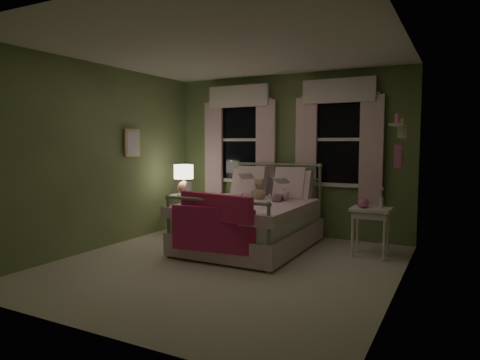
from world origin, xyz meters
The scene contains 18 objects.
room_shell centered at (0.00, 0.00, 1.30)m, with size 4.20×4.20×4.20m.
bed centered at (-0.10, 0.97, 0.38)m, with size 1.58×2.04×1.18m.
pink_throw centered at (-0.10, -0.05, 0.61)m, with size 1.10×0.32×0.71m.
child_left centered at (-0.38, 1.40, 0.94)m, with size 0.27×0.18×0.75m, color #F7D1DD.
child_right centered at (0.18, 1.40, 0.96)m, with size 0.38×0.29×0.78m, color #F7D1DD.
book_left centered at (-0.38, 1.15, 0.96)m, with size 0.20×0.27×0.03m, color beige.
book_right centered at (0.18, 1.15, 0.92)m, with size 0.20×0.27×0.02m, color beige.
teddy_bear centered at (-0.10, 1.24, 0.79)m, with size 0.23×0.19×0.32m.
nightstand_left centered at (-1.48, 1.27, 0.42)m, with size 0.46×0.46×0.65m.
table_lamp centered at (-1.48, 1.27, 0.95)m, with size 0.31×0.31×0.48m.
book_nightstand centered at (-1.38, 1.19, 0.66)m, with size 0.16×0.22×0.02m, color beige.
nightstand_right centered at (1.51, 1.26, 0.55)m, with size 0.50×0.40×0.64m.
pink_toy centered at (1.41, 1.25, 0.71)m, with size 0.14×0.19×0.14m.
bud_vase centered at (1.63, 1.31, 0.79)m, with size 0.06×0.06×0.28m.
window_left centered at (-0.85, 2.03, 1.62)m, with size 1.34×0.13×1.96m.
window_right centered at (0.85, 2.03, 1.62)m, with size 1.34×0.13×1.96m.
wall_shelf centered at (1.90, 0.70, 1.52)m, with size 0.15×0.50×0.60m.
framed_picture centered at (-1.95, 0.60, 1.50)m, with size 0.03×0.32×0.42m.
Camera 1 is at (2.55, -4.45, 1.50)m, focal length 32.00 mm.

